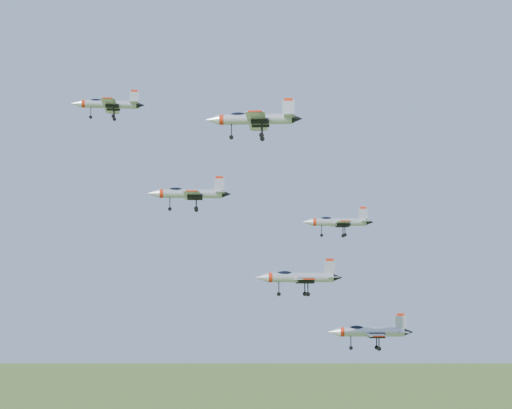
# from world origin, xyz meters

# --- Properties ---
(jet_lead) EXTENTS (13.25, 11.21, 3.58)m
(jet_lead) POSITION_xyz_m (-26.96, 7.71, 142.14)
(jet_lead) COLOR #AEB3BC
(jet_left_high) EXTENTS (13.68, 11.52, 3.68)m
(jet_left_high) POSITION_xyz_m (-9.20, -2.24, 124.09)
(jet_left_high) COLOR #AEB3BC
(jet_right_high) EXTENTS (13.92, 11.53, 3.72)m
(jet_right_high) POSITION_xyz_m (3.50, -17.08, 132.56)
(jet_right_high) COLOR #AEB3BC
(jet_left_low) EXTENTS (12.23, 10.24, 3.27)m
(jet_left_low) POSITION_xyz_m (14.59, 6.12, 119.89)
(jet_left_low) COLOR #AEB3BC
(jet_right_low) EXTENTS (12.19, 10.33, 3.30)m
(jet_right_low) POSITION_xyz_m (9.68, -16.08, 110.33)
(jet_right_low) COLOR #AEB3BC
(jet_trail) EXTENTS (12.93, 10.76, 3.45)m
(jet_trail) POSITION_xyz_m (19.48, -5.31, 102.33)
(jet_trail) COLOR #AEB3BC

